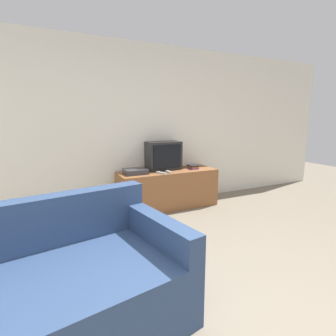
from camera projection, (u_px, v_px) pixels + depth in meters
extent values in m
cube|color=silver|center=(112.00, 128.00, 4.04)|extent=(9.00, 0.06, 2.60)
cube|color=brown|center=(168.00, 189.00, 4.28)|extent=(1.61, 0.55, 0.61)
cube|color=black|center=(163.00, 156.00, 4.29)|extent=(0.56, 0.29, 0.46)
cube|color=black|center=(167.00, 157.00, 4.16)|extent=(0.48, 0.01, 0.38)
cube|color=navy|center=(12.00, 324.00, 1.56)|extent=(2.32, 1.34, 0.47)
cube|color=navy|center=(156.00, 255.00, 2.12)|extent=(0.31, 1.00, 0.69)
cube|color=#7A3884|center=(193.00, 168.00, 4.38)|extent=(0.15, 0.16, 0.02)
cube|color=#995623|center=(193.00, 167.00, 4.38)|extent=(0.12, 0.17, 0.02)
cube|color=black|center=(193.00, 166.00, 4.39)|extent=(0.14, 0.17, 0.02)
cube|color=#B7B7B7|center=(169.00, 172.00, 4.07)|extent=(0.04, 0.16, 0.02)
cube|color=#B7B7B7|center=(161.00, 173.00, 3.99)|extent=(0.10, 0.18, 0.02)
cube|color=#333338|center=(136.00, 171.00, 3.98)|extent=(0.34, 0.28, 0.07)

